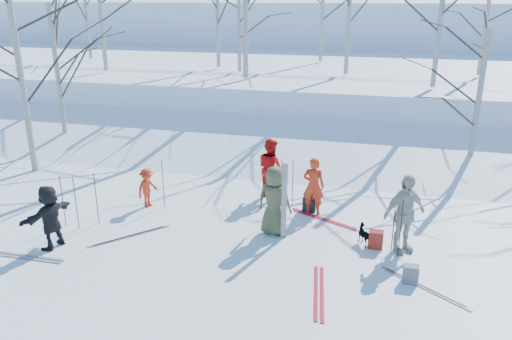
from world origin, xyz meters
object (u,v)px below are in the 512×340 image
(skier_olive_center, at_px, (274,201))
(skier_grey_west, at_px, (50,217))
(skier_cream_east, at_px, (404,214))
(backpack_red, at_px, (376,239))
(dog, at_px, (366,235))
(skier_red_seated, at_px, (147,188))
(backpack_dark, at_px, (309,204))
(skier_redor_behind, at_px, (271,168))
(backpack_grey, at_px, (411,274))
(skier_red_north, at_px, (313,186))

(skier_olive_center, distance_m, skier_grey_west, 5.08)
(skier_cream_east, relative_size, backpack_red, 4.29)
(skier_cream_east, height_order, dog, skier_cream_east)
(skier_red_seated, bearing_deg, dog, -81.22)
(backpack_dark, bearing_deg, skier_redor_behind, 148.51)
(dog, height_order, backpack_dark, dog)
(backpack_grey, bearing_deg, skier_red_seated, 161.76)
(skier_olive_center, relative_size, skier_redor_behind, 0.99)
(backpack_grey, bearing_deg, skier_redor_behind, 134.76)
(skier_olive_center, bearing_deg, skier_grey_west, 29.54)
(skier_olive_center, height_order, skier_red_seated, skier_olive_center)
(skier_red_seated, relative_size, backpack_red, 2.58)
(skier_red_seated, distance_m, backpack_red, 6.12)
(dog, distance_m, backpack_red, 0.27)
(skier_red_north, xyz_separation_m, skier_grey_west, (-5.44, -3.30, -0.03))
(backpack_red, height_order, backpack_grey, backpack_red)
(skier_redor_behind, distance_m, backpack_dark, 1.58)
(skier_cream_east, distance_m, skier_grey_west, 7.85)
(backpack_red, distance_m, backpack_dark, 2.43)
(skier_red_seated, relative_size, backpack_grey, 2.85)
(skier_olive_center, xyz_separation_m, skier_grey_west, (-4.71, -1.91, -0.10))
(dog, bearing_deg, skier_olive_center, -37.27)
(backpack_red, bearing_deg, skier_red_north, 136.98)
(backpack_red, bearing_deg, dog, 149.13)
(skier_cream_east, xyz_separation_m, backpack_grey, (0.16, -1.32, -0.71))
(skier_redor_behind, relative_size, dog, 3.15)
(skier_red_north, xyz_separation_m, backpack_red, (1.66, -1.55, -0.56))
(dog, xyz_separation_m, backpack_red, (0.23, -0.14, -0.02))
(skier_olive_center, relative_size, skier_red_north, 1.10)
(skier_olive_center, relative_size, skier_red_seated, 1.56)
(skier_red_north, bearing_deg, skier_cream_east, 146.65)
(skier_cream_east, distance_m, backpack_dark, 2.94)
(skier_redor_behind, bearing_deg, backpack_grey, 177.09)
(backpack_red, bearing_deg, skier_red_seated, 171.46)
(skier_grey_west, height_order, dog, skier_grey_west)
(skier_red_north, height_order, backpack_red, skier_red_north)
(skier_olive_center, bearing_deg, backpack_red, -176.36)
(skier_red_north, bearing_deg, skier_red_seated, 9.90)
(skier_red_north, xyz_separation_m, skier_redor_behind, (-1.33, 0.87, 0.08))
(skier_grey_west, relative_size, dog, 2.75)
(backpack_red, bearing_deg, backpack_dark, 136.65)
(skier_grey_west, distance_m, backpack_grey, 7.84)
(skier_grey_west, bearing_deg, skier_red_north, 133.37)
(skier_redor_behind, distance_m, dog, 3.63)
(skier_grey_west, height_order, backpack_red, skier_grey_west)
(backpack_grey, bearing_deg, skier_cream_east, 96.84)
(skier_red_north, relative_size, skier_red_seated, 1.42)
(skier_cream_east, relative_size, backpack_grey, 4.74)
(skier_red_north, xyz_separation_m, skier_red_seated, (-4.38, -0.64, -0.23))
(skier_red_north, distance_m, skier_redor_behind, 1.60)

